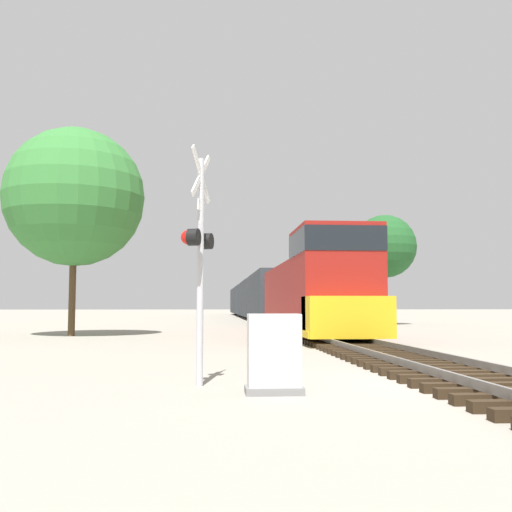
# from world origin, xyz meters

# --- Properties ---
(ground_plane) EXTENTS (400.00, 400.00, 0.00)m
(ground_plane) POSITION_xyz_m (0.00, 0.00, 0.00)
(ground_plane) COLOR gray
(rail_track_bed) EXTENTS (2.60, 160.00, 0.31)m
(rail_track_bed) POSITION_xyz_m (0.00, -0.00, 0.14)
(rail_track_bed) COLOR black
(rail_track_bed) RESTS_ON ground
(freight_train) EXTENTS (2.96, 79.21, 4.37)m
(freight_train) POSITION_xyz_m (0.00, 48.43, 2.02)
(freight_train) COLOR maroon
(freight_train) RESTS_ON ground
(crossing_signal_near) EXTENTS (0.59, 1.00, 4.24)m
(crossing_signal_near) POSITION_xyz_m (-4.93, 0.23, 2.44)
(crossing_signal_near) COLOR #B7B7BC
(crossing_signal_near) RESTS_ON ground
(relay_cabinet) EXTENTS (0.93, 0.56, 1.28)m
(relay_cabinet) POSITION_xyz_m (-3.69, -0.81, 0.63)
(relay_cabinet) COLOR slate
(relay_cabinet) RESTS_ON ground
(tree_far_right) EXTENTS (6.52, 6.52, 9.76)m
(tree_far_right) POSITION_xyz_m (-11.11, 17.91, 6.49)
(tree_far_right) COLOR #473521
(tree_far_right) RESTS_ON ground
(tree_mid_background) EXTENTS (4.66, 4.66, 8.11)m
(tree_mid_background) POSITION_xyz_m (8.17, 32.71, 5.76)
(tree_mid_background) COLOR #473521
(tree_mid_background) RESTS_ON ground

